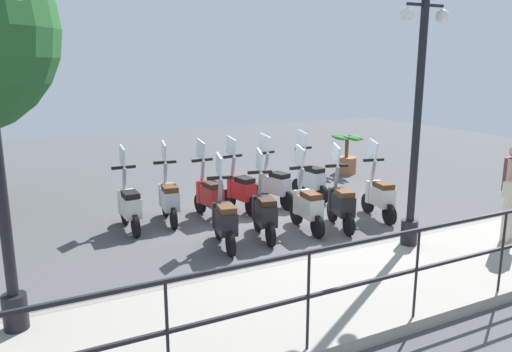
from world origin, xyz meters
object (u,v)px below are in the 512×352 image
Objects in this scene: scooter_far_1 at (275,184)px; potted_palm at (346,157)px; pedestrian_with_bag at (512,185)px; scooter_near_4 at (224,220)px; scooter_far_0 at (310,179)px; scooter_far_3 at (209,195)px; scooter_far_5 at (129,205)px; scooter_far_4 at (169,198)px; scooter_near_3 at (264,212)px; scooter_near_0 at (379,195)px; scooter_near_1 at (341,203)px; scooter_far_2 at (241,189)px; scooter_near_2 at (307,205)px; lamp_post_near at (416,134)px.

potted_palm is at bearing -73.59° from scooter_far_1.
pedestrian_with_bag reaches higher than scooter_near_4.
scooter_far_3 is (-0.27, 2.54, 0.00)m from scooter_far_0.
scooter_near_4 is 1.00× the size of scooter_far_5.
scooter_far_4 reaches higher than potted_palm.
scooter_near_0 is at bearing -78.22° from scooter_near_3.
scooter_near_0 is (-3.68, 2.01, 0.04)m from potted_palm.
scooter_far_0 is at bearing -2.08° from scooter_near_1.
scooter_far_2 is 1.51m from scooter_far_4.
scooter_near_0 and scooter_far_2 have the same top height.
scooter_near_2 is 1.00× the size of scooter_far_2.
pedestrian_with_bag is at bearing -110.38° from lamp_post_near.
lamp_post_near is at bearing -156.07° from scooter_near_1.
scooter_near_3 and scooter_far_4 have the same top height.
scooter_far_1 is at bearing -89.23° from scooter_far_3.
scooter_near_1 is 0.66m from scooter_near_2.
scooter_far_1 is 1.00× the size of scooter_far_2.
scooter_near_4 and scooter_far_0 have the same top height.
scooter_far_2 is at bearing -87.47° from scooter_far_5.
scooter_near_3 is at bearing 99.27° from scooter_near_1.
scooter_near_3 is at bearing 38.29° from pedestrian_with_bag.
scooter_near_3 is (-3.64, 4.55, 0.04)m from potted_palm.
scooter_near_3 is 0.79m from scooter_near_4.
scooter_near_4 is at bearing 103.39° from scooter_near_1.
scooter_near_0 is 1.00× the size of scooter_near_3.
scooter_far_3 is at bearing 64.53° from scooter_near_1.
scooter_near_1 and scooter_near_4 have the same top height.
scooter_near_0 is at bearing 151.32° from potted_palm.
scooter_near_4 reaches higher than potted_palm.
scooter_near_0 is 1.00× the size of scooter_near_4.
lamp_post_near is 2.63× the size of scooter_near_2.
pedestrian_with_bag is 1.03× the size of scooter_near_1.
scooter_near_0 is 1.00× the size of scooter_far_4.
lamp_post_near reaches higher than scooter_far_1.
pedestrian_with_bag is at bearing -125.42° from scooter_far_5.
scooter_far_0 is (3.45, -0.37, -1.45)m from lamp_post_near.
scooter_near_3 is at bearing 46.34° from lamp_post_near.
scooter_far_3 is at bearing 81.79° from scooter_far_1.
pedestrian_with_bag is 4.95m from scooter_far_2.
scooter_near_3 is at bearing 94.78° from scooter_near_2.
scooter_near_3 is 2.49m from scooter_far_5.
scooter_near_2 is (-3.65, 3.67, 0.04)m from potted_palm.
scooter_far_2 is at bearing -83.52° from scooter_far_4.
scooter_near_2 and scooter_far_1 have the same top height.
scooter_near_3 is 1.56m from scooter_far_3.
pedestrian_with_bag is (-0.59, -1.59, -0.85)m from lamp_post_near.
scooter_far_0 is 4.12m from scooter_far_5.
pedestrian_with_bag is at bearing -139.95° from scooter_far_3.
scooter_near_2 is at bearing -77.23° from scooter_near_4.
scooter_far_5 is (1.59, 1.19, 0.00)m from scooter_near_4.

